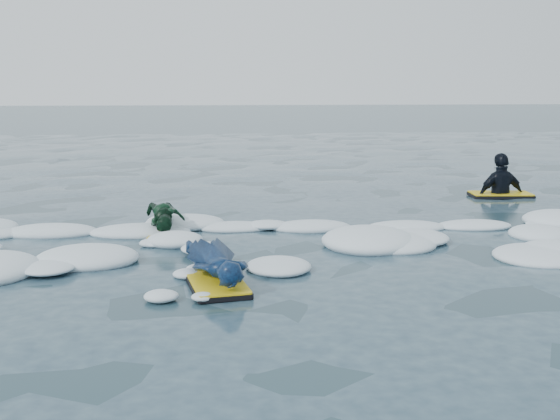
{
  "coord_description": "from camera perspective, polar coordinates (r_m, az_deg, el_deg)",
  "views": [
    {
      "loc": [
        -0.21,
        -8.22,
        2.08
      ],
      "look_at": [
        0.7,
        1.6,
        0.29
      ],
      "focal_mm": 45.0,
      "sensor_mm": 36.0,
      "label": 1
    }
  ],
  "objects": [
    {
      "name": "ground",
      "position": [
        8.48,
        -3.75,
        -3.96
      ],
      "size": [
        120.0,
        120.0,
        0.0
      ],
      "primitive_type": "plane",
      "color": "#162B35",
      "rests_on": "ground"
    },
    {
      "name": "foam_band",
      "position": [
        9.48,
        -3.92,
        -2.43
      ],
      "size": [
        12.0,
        3.1,
        0.3
      ],
      "primitive_type": null,
      "color": "white",
      "rests_on": "ground"
    },
    {
      "name": "prone_woman_unit",
      "position": [
        7.44,
        -5.16,
        -4.4
      ],
      "size": [
        0.87,
        1.6,
        0.39
      ],
      "rotation": [
        0.0,
        0.0,
        1.74
      ],
      "color": "black",
      "rests_on": "ground"
    },
    {
      "name": "prone_child_unit",
      "position": [
        9.88,
        -9.28,
        -0.73
      ],
      "size": [
        0.63,
        1.16,
        0.43
      ],
      "rotation": [
        0.0,
        0.0,
        1.47
      ],
      "color": "black",
      "rests_on": "ground"
    },
    {
      "name": "waiting_rider_unit",
      "position": [
        13.6,
        17.48,
        0.95
      ],
      "size": [
        1.16,
        0.7,
        1.67
      ],
      "rotation": [
        0.0,
        0.0,
        -0.08
      ],
      "color": "black",
      "rests_on": "ground"
    }
  ]
}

